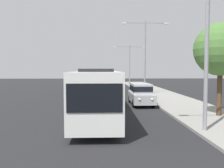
{
  "coord_description": "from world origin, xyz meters",
  "views": [
    {
      "loc": [
        -0.9,
        -1.74,
        3.17
      ],
      "look_at": [
        -0.3,
        16.05,
        2.05
      ],
      "focal_mm": 37.19,
      "sensor_mm": 36.0,
      "label": 1
    }
  ],
  "objects_px": {
    "bus_second_in_line": "(101,82)",
    "bus_middle": "(102,78)",
    "white_suv": "(141,93)",
    "bus_fourth_in_line": "(102,76)",
    "bus_rear": "(103,75)",
    "streetlamp_near": "(207,35)",
    "roadside_tree": "(221,50)",
    "streetlamp_far": "(130,60)",
    "bus_lead": "(98,92)",
    "bus_tail_end": "(103,74)",
    "box_truck_oncoming": "(93,74)",
    "streetlamp_mid": "(145,50)"
  },
  "relations": [
    {
      "from": "bus_fourth_in_line",
      "to": "bus_rear",
      "type": "distance_m",
      "value": 12.73
    },
    {
      "from": "bus_lead",
      "to": "streetlamp_far",
      "type": "bearing_deg",
      "value": 79.86
    },
    {
      "from": "box_truck_oncoming",
      "to": "streetlamp_near",
      "type": "xyz_separation_m",
      "value": [
        8.7,
        -66.1,
        3.15
      ]
    },
    {
      "from": "bus_rear",
      "to": "box_truck_oncoming",
      "type": "bearing_deg",
      "value": 108.82
    },
    {
      "from": "bus_rear",
      "to": "box_truck_oncoming",
      "type": "relative_size",
      "value": 1.53
    },
    {
      "from": "bus_middle",
      "to": "streetlamp_far",
      "type": "relative_size",
      "value": 1.58
    },
    {
      "from": "bus_middle",
      "to": "roadside_tree",
      "type": "distance_m",
      "value": 27.56
    },
    {
      "from": "white_suv",
      "to": "box_truck_oncoming",
      "type": "relative_size",
      "value": 0.68
    },
    {
      "from": "bus_rear",
      "to": "streetlamp_mid",
      "type": "relative_size",
      "value": 1.27
    },
    {
      "from": "bus_fourth_in_line",
      "to": "white_suv",
      "type": "distance_m",
      "value": 34.39
    },
    {
      "from": "bus_rear",
      "to": "bus_middle",
      "type": "bearing_deg",
      "value": -90.0
    },
    {
      "from": "bus_middle",
      "to": "streetlamp_near",
      "type": "xyz_separation_m",
      "value": [
        5.4,
        -29.9,
        3.16
      ]
    },
    {
      "from": "bus_second_in_line",
      "to": "bus_rear",
      "type": "distance_m",
      "value": 39.41
    },
    {
      "from": "bus_second_in_line",
      "to": "bus_middle",
      "type": "xyz_separation_m",
      "value": [
        0.0,
        12.9,
        0.0
      ]
    },
    {
      "from": "bus_tail_end",
      "to": "streetlamp_mid",
      "type": "relative_size",
      "value": 1.29
    },
    {
      "from": "roadside_tree",
      "to": "bus_rear",
      "type": "bearing_deg",
      "value": 98.57
    },
    {
      "from": "bus_lead",
      "to": "bus_second_in_line",
      "type": "relative_size",
      "value": 0.98
    },
    {
      "from": "bus_middle",
      "to": "white_suv",
      "type": "relative_size",
      "value": 2.43
    },
    {
      "from": "bus_fourth_in_line",
      "to": "bus_tail_end",
      "type": "relative_size",
      "value": 1.01
    },
    {
      "from": "roadside_tree",
      "to": "white_suv",
      "type": "bearing_deg",
      "value": 126.1
    },
    {
      "from": "box_truck_oncoming",
      "to": "streetlamp_mid",
      "type": "relative_size",
      "value": 0.83
    },
    {
      "from": "bus_rear",
      "to": "box_truck_oncoming",
      "type": "height_order",
      "value": "bus_rear"
    },
    {
      "from": "bus_tail_end",
      "to": "streetlamp_mid",
      "type": "xyz_separation_m",
      "value": [
        5.4,
        -52.48,
        3.84
      ]
    },
    {
      "from": "bus_tail_end",
      "to": "box_truck_oncoming",
      "type": "distance_m",
      "value": 4.84
    },
    {
      "from": "white_suv",
      "to": "streetlamp_near",
      "type": "bearing_deg",
      "value": -79.85
    },
    {
      "from": "bus_fourth_in_line",
      "to": "bus_rear",
      "type": "relative_size",
      "value": 1.02
    },
    {
      "from": "streetlamp_far",
      "to": "streetlamp_near",
      "type": "bearing_deg",
      "value": -90.0
    },
    {
      "from": "bus_fourth_in_line",
      "to": "roadside_tree",
      "type": "bearing_deg",
      "value": -78.76
    },
    {
      "from": "bus_rear",
      "to": "streetlamp_far",
      "type": "height_order",
      "value": "streetlamp_far"
    },
    {
      "from": "bus_second_in_line",
      "to": "white_suv",
      "type": "height_order",
      "value": "bus_second_in_line"
    },
    {
      "from": "bus_fourth_in_line",
      "to": "roadside_tree",
      "type": "xyz_separation_m",
      "value": [
        7.95,
        -40.02,
        2.77
      ]
    },
    {
      "from": "bus_fourth_in_line",
      "to": "roadside_tree",
      "type": "relative_size",
      "value": 1.91
    },
    {
      "from": "bus_middle",
      "to": "bus_tail_end",
      "type": "height_order",
      "value": "same"
    },
    {
      "from": "streetlamp_far",
      "to": "bus_second_in_line",
      "type": "bearing_deg",
      "value": -107.33
    },
    {
      "from": "bus_second_in_line",
      "to": "bus_tail_end",
      "type": "relative_size",
      "value": 1.06
    },
    {
      "from": "bus_rear",
      "to": "streetlamp_near",
      "type": "distance_m",
      "value": 56.75
    },
    {
      "from": "bus_middle",
      "to": "white_suv",
      "type": "height_order",
      "value": "bus_middle"
    },
    {
      "from": "bus_lead",
      "to": "roadside_tree",
      "type": "bearing_deg",
      "value": -3.32
    },
    {
      "from": "bus_rear",
      "to": "bus_tail_end",
      "type": "bearing_deg",
      "value": 90.0
    },
    {
      "from": "white_suv",
      "to": "roadside_tree",
      "type": "relative_size",
      "value": 0.83
    },
    {
      "from": "streetlamp_mid",
      "to": "bus_tail_end",
      "type": "bearing_deg",
      "value": 95.87
    },
    {
      "from": "bus_rear",
      "to": "roadside_tree",
      "type": "distance_m",
      "value": 53.42
    },
    {
      "from": "streetlamp_near",
      "to": "streetlamp_mid",
      "type": "xyz_separation_m",
      "value": [
        0.0,
        17.15,
        0.67
      ]
    },
    {
      "from": "streetlamp_mid",
      "to": "bus_lead",
      "type": "bearing_deg",
      "value": -112.51
    },
    {
      "from": "bus_rear",
      "to": "streetlamp_far",
      "type": "xyz_separation_m",
      "value": [
        5.4,
        -22.11,
        3.25
      ]
    },
    {
      "from": "box_truck_oncoming",
      "to": "roadside_tree",
      "type": "xyz_separation_m",
      "value": [
        11.25,
        -62.43,
        2.76
      ]
    },
    {
      "from": "streetlamp_near",
      "to": "bus_rear",
      "type": "bearing_deg",
      "value": 95.47
    },
    {
      "from": "bus_tail_end",
      "to": "streetlamp_mid",
      "type": "bearing_deg",
      "value": -84.13
    },
    {
      "from": "bus_lead",
      "to": "bus_tail_end",
      "type": "distance_m",
      "value": 65.51
    },
    {
      "from": "bus_middle",
      "to": "streetlamp_near",
      "type": "height_order",
      "value": "streetlamp_near"
    }
  ]
}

